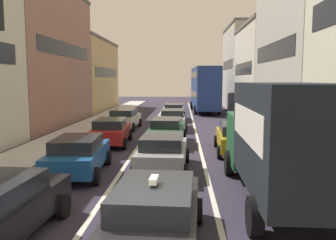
{
  "coord_description": "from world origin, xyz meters",
  "views": [
    {
      "loc": [
        0.74,
        -5.8,
        3.67
      ],
      "look_at": [
        0.0,
        12.0,
        1.6
      ],
      "focal_mm": 37.07,
      "sensor_mm": 36.0,
      "label": 1
    }
  ],
  "objects": [
    {
      "name": "sedan_left_lane_fourth",
      "position": [
        -3.6,
        19.82,
        0.8
      ],
      "size": [
        2.21,
        4.37,
        1.49
      ],
      "rotation": [
        0.0,
        0.0,
        1.53
      ],
      "color": "beige",
      "rests_on": "ground"
    },
    {
      "name": "removalist_box_truck",
      "position": [
        3.7,
        4.41,
        1.97
      ],
      "size": [
        2.83,
        7.75,
        3.58
      ],
      "rotation": [
        0.0,
        0.0,
        1.55
      ],
      "color": "#1E5933",
      "rests_on": "ground"
    },
    {
      "name": "building_row_left",
      "position": [
        -12.0,
        21.55,
        4.96
      ],
      "size": [
        7.2,
        43.9,
        11.31
      ],
      "rotation": [
        0.0,
        0.0,
        1.57
      ],
      "color": "beige",
      "rests_on": "ground"
    },
    {
      "name": "taxi_centre_lane_front",
      "position": [
        0.16,
        1.34,
        0.8
      ],
      "size": [
        2.24,
        4.39,
        1.66
      ],
      "rotation": [
        0.0,
        0.0,
        1.52
      ],
      "color": "black",
      "rests_on": "ground"
    },
    {
      "name": "sidewalk_left",
      "position": [
        -6.7,
        20.0,
        0.07
      ],
      "size": [
        2.6,
        64.0,
        0.14
      ],
      "primitive_type": "cube",
      "color": "#BABABA",
      "rests_on": "ground"
    },
    {
      "name": "bus_mid_queue_primary",
      "position": [
        3.28,
        34.05,
        2.83
      ],
      "size": [
        3.06,
        10.58,
        5.06
      ],
      "rotation": [
        0.0,
        0.0,
        1.6
      ],
      "color": "navy",
      "rests_on": "ground"
    },
    {
      "name": "lane_stripe_right",
      "position": [
        1.7,
        20.0,
        0.01
      ],
      "size": [
        0.16,
        60.0,
        0.01
      ],
      "primitive_type": "cube",
      "color": "silver",
      "rests_on": "ground"
    },
    {
      "name": "sedan_centre_lane_fifth",
      "position": [
        -0.03,
        25.75,
        0.8
      ],
      "size": [
        2.08,
        4.31,
        1.49
      ],
      "rotation": [
        0.0,
        0.0,
        1.56
      ],
      "color": "#759EB7",
      "rests_on": "ground"
    },
    {
      "name": "coupe_centre_lane_fourth",
      "position": [
        0.0,
        19.78,
        0.8
      ],
      "size": [
        2.14,
        4.34,
        1.49
      ],
      "rotation": [
        0.0,
        0.0,
        1.59
      ],
      "color": "silver",
      "rests_on": "ground"
    },
    {
      "name": "sedan_right_lane_behind_truck",
      "position": [
        3.46,
        11.53,
        0.8
      ],
      "size": [
        2.21,
        4.37,
        1.49
      ],
      "rotation": [
        0.0,
        0.0,
        1.53
      ],
      "color": "#B29319",
      "rests_on": "ground"
    },
    {
      "name": "wagon_left_lane_second",
      "position": [
        -3.29,
        7.24,
        0.8
      ],
      "size": [
        2.29,
        4.41,
        1.49
      ],
      "rotation": [
        0.0,
        0.0,
        1.64
      ],
      "color": "#194C8C",
      "rests_on": "ground"
    },
    {
      "name": "sedan_left_lane_third",
      "position": [
        -3.3,
        13.46,
        0.8
      ],
      "size": [
        2.22,
        4.38,
        1.49
      ],
      "rotation": [
        0.0,
        0.0,
        1.62
      ],
      "color": "#A51E1E",
      "rests_on": "ground"
    },
    {
      "name": "sedan_centre_lane_second",
      "position": [
        -0.03,
        7.89,
        0.8
      ],
      "size": [
        2.19,
        4.36,
        1.49
      ],
      "rotation": [
        0.0,
        0.0,
        1.53
      ],
      "color": "gray",
      "rests_on": "ground"
    },
    {
      "name": "lane_stripe_left",
      "position": [
        -1.7,
        20.0,
        0.01
      ],
      "size": [
        0.16,
        60.0,
        0.01
      ],
      "primitive_type": "cube",
      "color": "silver",
      "rests_on": "ground"
    },
    {
      "name": "building_row_right",
      "position": [
        9.9,
        21.29,
        5.2
      ],
      "size": [
        7.2,
        43.9,
        11.71
      ],
      "rotation": [
        0.0,
        0.0,
        -1.57
      ],
      "color": "#B2ADA3",
      "rests_on": "ground"
    },
    {
      "name": "hatchback_centre_lane_third",
      "position": [
        -0.13,
        13.89,
        0.8
      ],
      "size": [
        2.25,
        4.39,
        1.49
      ],
      "rotation": [
        0.0,
        0.0,
        1.52
      ],
      "color": "#19592D",
      "rests_on": "ground"
    }
  ]
}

